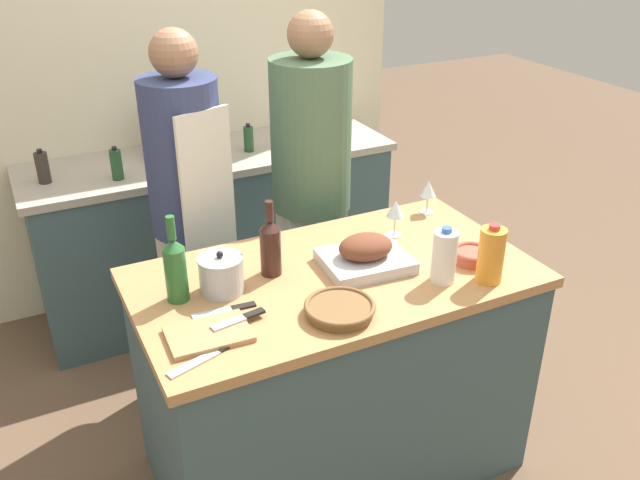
{
  "coord_description": "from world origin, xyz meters",
  "views": [
    {
      "loc": [
        -0.99,
        -1.88,
        2.15
      ],
      "look_at": [
        0.0,
        0.12,
        1.0
      ],
      "focal_mm": 38.0,
      "sensor_mm": 36.0,
      "label": 1
    }
  ],
  "objects_px": {
    "cutting_board": "(209,334)",
    "wine_bottle_dark": "(270,246)",
    "roasting_pan": "(365,255)",
    "wicker_basket": "(340,309)",
    "condiment_bottle_tall": "(43,167)",
    "wine_bottle_green": "(175,268)",
    "person_cook_guest": "(311,182)",
    "stand_mixer": "(162,130)",
    "person_cook_aproned": "(189,204)",
    "mixing_bowl": "(472,255)",
    "condiment_bottle_short": "(116,164)",
    "knife_paring": "(240,319)",
    "knife_bread": "(227,310)",
    "wine_glass_left": "(428,190)",
    "knife_chef": "(212,354)",
    "juice_jug": "(491,255)",
    "milk_jug": "(444,256)",
    "wine_glass_right": "(395,210)",
    "stock_pot": "(221,274)",
    "condiment_bottle_extra": "(249,139)"
  },
  "relations": [
    {
      "from": "wicker_basket",
      "to": "wine_glass_left",
      "type": "xyz_separation_m",
      "value": [
        0.71,
        0.53,
        0.08
      ]
    },
    {
      "from": "roasting_pan",
      "to": "mixing_bowl",
      "type": "height_order",
      "value": "roasting_pan"
    },
    {
      "from": "wine_bottle_green",
      "to": "person_cook_aproned",
      "type": "bearing_deg",
      "value": 70.6
    },
    {
      "from": "stand_mixer",
      "to": "condiment_bottle_short",
      "type": "relative_size",
      "value": 1.98
    },
    {
      "from": "cutting_board",
      "to": "mixing_bowl",
      "type": "xyz_separation_m",
      "value": [
        1.03,
        0.02,
        0.02
      ]
    },
    {
      "from": "roasting_pan",
      "to": "wine_bottle_dark",
      "type": "relative_size",
      "value": 1.16
    },
    {
      "from": "wine_bottle_green",
      "to": "person_cook_aproned",
      "type": "xyz_separation_m",
      "value": [
        0.25,
        0.71,
        -0.1
      ]
    },
    {
      "from": "stock_pot",
      "to": "mixing_bowl",
      "type": "relative_size",
      "value": 1.06
    },
    {
      "from": "wine_bottle_green",
      "to": "wine_glass_left",
      "type": "xyz_separation_m",
      "value": [
        1.15,
        0.21,
        -0.02
      ]
    },
    {
      "from": "juice_jug",
      "to": "person_cook_guest",
      "type": "xyz_separation_m",
      "value": [
        -0.2,
        1.04,
        -0.07
      ]
    },
    {
      "from": "wine_bottle_green",
      "to": "wine_glass_left",
      "type": "bearing_deg",
      "value": 10.1
    },
    {
      "from": "mixing_bowl",
      "to": "cutting_board",
      "type": "bearing_deg",
      "value": -178.74
    },
    {
      "from": "knife_paring",
      "to": "condiment_bottle_tall",
      "type": "relative_size",
      "value": 1.13
    },
    {
      "from": "knife_chef",
      "to": "cutting_board",
      "type": "bearing_deg",
      "value": 77.09
    },
    {
      "from": "roasting_pan",
      "to": "wicker_basket",
      "type": "distance_m",
      "value": 0.34
    },
    {
      "from": "milk_jug",
      "to": "wine_glass_right",
      "type": "distance_m",
      "value": 0.38
    },
    {
      "from": "condiment_bottle_tall",
      "to": "person_cook_guest",
      "type": "xyz_separation_m",
      "value": [
        1.1,
        -0.66,
        -0.03
      ]
    },
    {
      "from": "mixing_bowl",
      "to": "knife_bread",
      "type": "relative_size",
      "value": 0.68
    },
    {
      "from": "cutting_board",
      "to": "juice_jug",
      "type": "xyz_separation_m",
      "value": [
        1.0,
        -0.11,
        0.09
      ]
    },
    {
      "from": "juice_jug",
      "to": "milk_jug",
      "type": "distance_m",
      "value": 0.16
    },
    {
      "from": "person_cook_aproned",
      "to": "roasting_pan",
      "type": "bearing_deg",
      "value": -79.82
    },
    {
      "from": "juice_jug",
      "to": "stand_mixer",
      "type": "distance_m",
      "value": 1.94
    },
    {
      "from": "knife_chef",
      "to": "stand_mixer",
      "type": "relative_size",
      "value": 0.85
    },
    {
      "from": "juice_jug",
      "to": "knife_paring",
      "type": "bearing_deg",
      "value": 171.35
    },
    {
      "from": "milk_jug",
      "to": "wine_bottle_dark",
      "type": "xyz_separation_m",
      "value": [
        -0.52,
        0.32,
        0.02
      ]
    },
    {
      "from": "roasting_pan",
      "to": "person_cook_aproned",
      "type": "relative_size",
      "value": 0.2
    },
    {
      "from": "mixing_bowl",
      "to": "condiment_bottle_extra",
      "type": "bearing_deg",
      "value": 100.9
    },
    {
      "from": "roasting_pan",
      "to": "stock_pot",
      "type": "xyz_separation_m",
      "value": [
        -0.53,
        0.07,
        0.02
      ]
    },
    {
      "from": "condiment_bottle_tall",
      "to": "wicker_basket",
      "type": "bearing_deg",
      "value": -66.43
    },
    {
      "from": "wine_bottle_green",
      "to": "person_cook_guest",
      "type": "height_order",
      "value": "person_cook_guest"
    },
    {
      "from": "condiment_bottle_tall",
      "to": "wine_bottle_green",
      "type": "bearing_deg",
      "value": -78.18
    },
    {
      "from": "roasting_pan",
      "to": "person_cook_aproned",
      "type": "bearing_deg",
      "value": 118.17
    },
    {
      "from": "cutting_board",
      "to": "wine_bottle_dark",
      "type": "relative_size",
      "value": 0.92
    },
    {
      "from": "wicker_basket",
      "to": "cutting_board",
      "type": "distance_m",
      "value": 0.43
    },
    {
      "from": "roasting_pan",
      "to": "wine_bottle_green",
      "type": "distance_m",
      "value": 0.69
    },
    {
      "from": "knife_bread",
      "to": "milk_jug",
      "type": "bearing_deg",
      "value": -11.66
    },
    {
      "from": "knife_chef",
      "to": "knife_paring",
      "type": "relative_size",
      "value": 1.46
    },
    {
      "from": "wicker_basket",
      "to": "condiment_bottle_extra",
      "type": "distance_m",
      "value": 1.66
    },
    {
      "from": "knife_bread",
      "to": "person_cook_guest",
      "type": "bearing_deg",
      "value": 49.01
    },
    {
      "from": "roasting_pan",
      "to": "mixing_bowl",
      "type": "xyz_separation_m",
      "value": [
        0.37,
        -0.14,
        -0.02
      ]
    },
    {
      "from": "stand_mixer",
      "to": "condiment_bottle_short",
      "type": "distance_m",
      "value": 0.38
    },
    {
      "from": "wicker_basket",
      "to": "stock_pot",
      "type": "distance_m",
      "value": 0.43
    },
    {
      "from": "knife_paring",
      "to": "knife_bread",
      "type": "height_order",
      "value": "knife_paring"
    },
    {
      "from": "roasting_pan",
      "to": "cutting_board",
      "type": "distance_m",
      "value": 0.68
    },
    {
      "from": "mixing_bowl",
      "to": "knife_paring",
      "type": "height_order",
      "value": "mixing_bowl"
    },
    {
      "from": "wine_glass_left",
      "to": "stock_pot",
      "type": "bearing_deg",
      "value": -167.51
    },
    {
      "from": "stand_mixer",
      "to": "condiment_bottle_tall",
      "type": "distance_m",
      "value": 0.63
    },
    {
      "from": "wicker_basket",
      "to": "mixing_bowl",
      "type": "height_order",
      "value": "mixing_bowl"
    },
    {
      "from": "wine_glass_right",
      "to": "condiment_bottle_extra",
      "type": "bearing_deg",
      "value": 97.16
    },
    {
      "from": "knife_bread",
      "to": "person_cook_aproned",
      "type": "relative_size",
      "value": 0.13
    }
  ]
}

